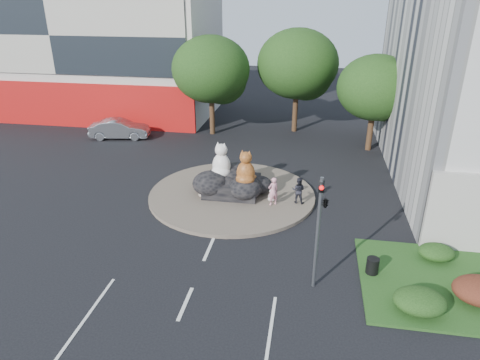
# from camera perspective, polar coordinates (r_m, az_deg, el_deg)

# --- Properties ---
(ground) EXTENTS (120.00, 120.00, 0.00)m
(ground) POSITION_cam_1_polar(r_m,az_deg,el_deg) (17.83, -7.31, -16.05)
(ground) COLOR black
(ground) RESTS_ON ground
(roundabout_island) EXTENTS (10.00, 10.00, 0.20)m
(roundabout_island) POSITION_cam_1_polar(r_m,az_deg,el_deg) (26.00, -1.08, -1.91)
(roundabout_island) COLOR brown
(roundabout_island) RESTS_ON ground
(rock_plinth) EXTENTS (3.20, 2.60, 0.90)m
(rock_plinth) POSITION_cam_1_polar(r_m,az_deg,el_deg) (25.76, -1.09, -0.81)
(rock_plinth) COLOR black
(rock_plinth) RESTS_ON roundabout_island
(shophouse_block) EXTENTS (25.20, 12.30, 17.40)m
(shophouse_block) POSITION_cam_1_polar(r_m,az_deg,el_deg) (46.96, -19.70, 16.14)
(shophouse_block) COLOR #BDB6AB
(shophouse_block) RESTS_ON ground
(tree_left) EXTENTS (6.46, 6.46, 8.27)m
(tree_left) POSITION_cam_1_polar(r_m,az_deg,el_deg) (36.57, -3.76, 14.10)
(tree_left) COLOR #382314
(tree_left) RESTS_ON ground
(tree_mid) EXTENTS (6.84, 6.84, 8.76)m
(tree_mid) POSITION_cam_1_polar(r_m,az_deg,el_deg) (37.54, 7.78, 14.67)
(tree_mid) COLOR #382314
(tree_mid) RESTS_ON ground
(tree_right) EXTENTS (5.70, 5.70, 7.30)m
(tree_right) POSITION_cam_1_polar(r_m,az_deg,el_deg) (34.06, 17.69, 11.28)
(tree_right) COLOR #382314
(tree_right) RESTS_ON ground
(hedge_near_green) EXTENTS (2.00, 1.60, 0.90)m
(hedge_near_green) POSITION_cam_1_polar(r_m,az_deg,el_deg) (18.26, 22.85, -14.68)
(hedge_near_green) COLOR #173210
(hedge_near_green) RESTS_ON grass_verge
(hedge_back_green) EXTENTS (1.60, 1.28, 0.72)m
(hedge_back_green) POSITION_cam_1_polar(r_m,az_deg,el_deg) (21.73, 24.72, -8.74)
(hedge_back_green) COLOR #173210
(hedge_back_green) RESTS_ON grass_verge
(traffic_light) EXTENTS (0.44, 1.24, 5.00)m
(traffic_light) POSITION_cam_1_polar(r_m,az_deg,el_deg) (16.90, 10.88, -3.98)
(traffic_light) COLOR #595B60
(traffic_light) RESTS_ON ground
(cat_white) EXTENTS (1.59, 1.47, 2.18)m
(cat_white) POSITION_cam_1_polar(r_m,az_deg,el_deg) (25.58, -2.50, 2.74)
(cat_white) COLOR white
(cat_white) RESTS_ON rock_plinth
(cat_tabby) EXTENTS (1.32, 1.16, 2.07)m
(cat_tabby) POSITION_cam_1_polar(r_m,az_deg,el_deg) (24.60, 0.77, 1.73)
(cat_tabby) COLOR #BE5E27
(cat_tabby) RESTS_ON rock_plinth
(kitten_calico) EXTENTS (0.59, 0.52, 0.93)m
(kitten_calico) POSITION_cam_1_polar(r_m,az_deg,el_deg) (25.36, -5.01, -1.28)
(kitten_calico) COLOR beige
(kitten_calico) RESTS_ON roundabout_island
(kitten_white) EXTENTS (0.61, 0.60, 0.78)m
(kitten_white) POSITION_cam_1_polar(r_m,az_deg,el_deg) (24.87, 4.23, -1.97)
(kitten_white) COLOR silver
(kitten_white) RESTS_ON roundabout_island
(pedestrian_pink) EXTENTS (0.73, 0.68, 1.69)m
(pedestrian_pink) POSITION_cam_1_polar(r_m,az_deg,el_deg) (24.24, 4.44, -1.50)
(pedestrian_pink) COLOR pink
(pedestrian_pink) RESTS_ON roundabout_island
(pedestrian_dark) EXTENTS (0.86, 0.72, 1.57)m
(pedestrian_dark) POSITION_cam_1_polar(r_m,az_deg,el_deg) (24.65, 7.80, -1.37)
(pedestrian_dark) COLOR black
(pedestrian_dark) RESTS_ON roundabout_island
(parked_car) EXTENTS (5.13, 2.55, 1.62)m
(parked_car) POSITION_cam_1_polar(r_m,az_deg,el_deg) (37.60, -15.77, 6.57)
(parked_car) COLOR #94969B
(parked_car) RESTS_ON ground
(litter_bin) EXTENTS (0.72, 0.72, 0.73)m
(litter_bin) POSITION_cam_1_polar(r_m,az_deg,el_deg) (19.77, 17.24, -10.85)
(litter_bin) COLOR black
(litter_bin) RESTS_ON grass_verge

